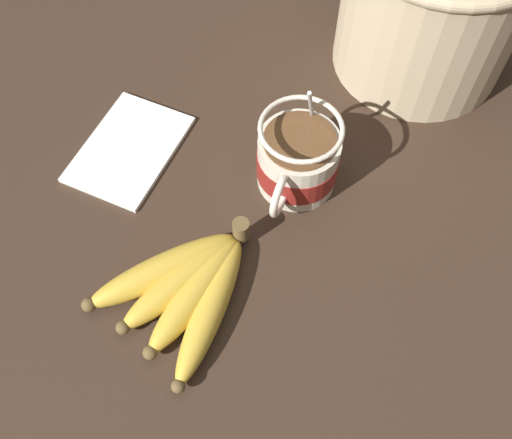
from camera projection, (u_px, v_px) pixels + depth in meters
The scene contains 5 objects.
table at pixel (281, 252), 69.01cm from camera, with size 118.44×118.44×3.08cm.
coffee_mug at pixel (298, 160), 68.68cm from camera, with size 15.77×10.03×14.24cm.
banana_bunch at pixel (186, 287), 63.12cm from camera, with size 20.35×15.89×4.15cm.
woven_basket at pixel (433, 1), 73.89cm from camera, with size 24.78×24.78×19.79cm.
napkin at pixel (129, 149), 74.43cm from camera, with size 16.41×11.79×0.60cm.
Camera 1 is at (29.83, 8.88, 63.33)cm, focal length 40.00 mm.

